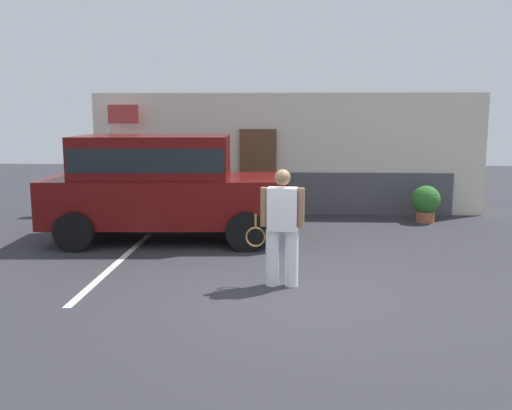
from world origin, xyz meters
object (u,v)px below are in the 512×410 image
(parked_suv, at_px, (162,182))
(potted_plant_by_porch, at_px, (426,202))
(tennis_player_man, at_px, (282,226))
(flag_pole, at_px, (116,137))

(parked_suv, relative_size, potted_plant_by_porch, 5.54)
(parked_suv, bearing_deg, potted_plant_by_porch, 17.20)
(tennis_player_man, xyz_separation_m, potted_plant_by_porch, (3.29, 4.99, -0.40))
(potted_plant_by_porch, distance_m, flag_pole, 7.50)
(tennis_player_man, bearing_deg, parked_suv, -47.12)
(parked_suv, distance_m, potted_plant_by_porch, 6.06)
(parked_suv, xyz_separation_m, tennis_player_man, (2.36, -2.91, -0.27))
(tennis_player_man, bearing_deg, flag_pole, -50.34)
(tennis_player_man, bearing_deg, potted_plant_by_porch, -119.61)
(tennis_player_man, height_order, flag_pole, flag_pole)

